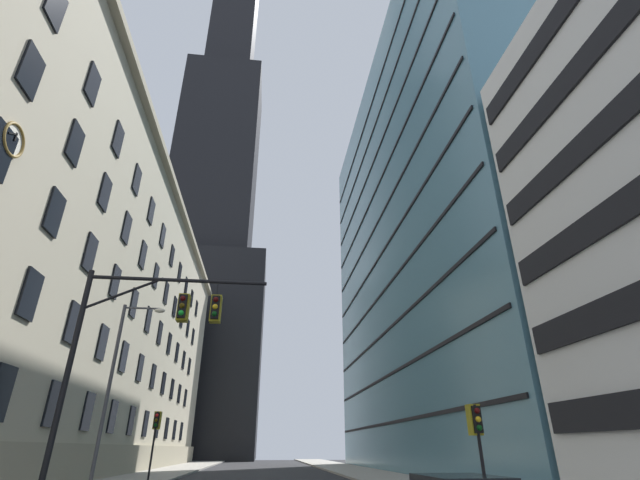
% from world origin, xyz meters
% --- Properties ---
extents(station_building, '(12.84, 70.13, 27.48)m').
position_xyz_m(station_building, '(-17.09, 29.06, 13.71)').
color(station_building, '#B2A88E').
rests_on(station_building, ground).
extents(dark_skyscraper, '(26.93, 26.93, 189.32)m').
position_xyz_m(dark_skyscraper, '(-14.80, 81.75, 54.51)').
color(dark_skyscraper, black).
rests_on(dark_skyscraper, ground).
extents(glass_office_midrise, '(16.31, 46.64, 45.39)m').
position_xyz_m(glass_office_midrise, '(19.10, 29.13, 22.69)').
color(glass_office_midrise, teal).
rests_on(glass_office_midrise, ground).
extents(traffic_signal_mast, '(6.83, 0.63, 7.93)m').
position_xyz_m(traffic_signal_mast, '(-4.52, 4.33, 5.76)').
color(traffic_signal_mast, black).
rests_on(traffic_signal_mast, sidewalk_left).
extents(traffic_light_near_right, '(0.40, 0.63, 3.24)m').
position_xyz_m(traffic_light_near_right, '(7.31, 3.89, 2.71)').
color(traffic_light_near_right, black).
rests_on(traffic_light_near_right, sidewalk_right).
extents(traffic_light_far_left, '(0.40, 0.63, 3.91)m').
position_xyz_m(traffic_light_far_left, '(-6.86, 18.47, 3.29)').
color(traffic_light_far_left, black).
rests_on(traffic_light_far_left, sidewalk_left).
extents(street_lamppost, '(2.21, 0.32, 8.75)m').
position_xyz_m(street_lamppost, '(-7.63, 11.54, 5.26)').
color(street_lamppost, '#47474C').
rests_on(street_lamppost, sidewalk_left).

